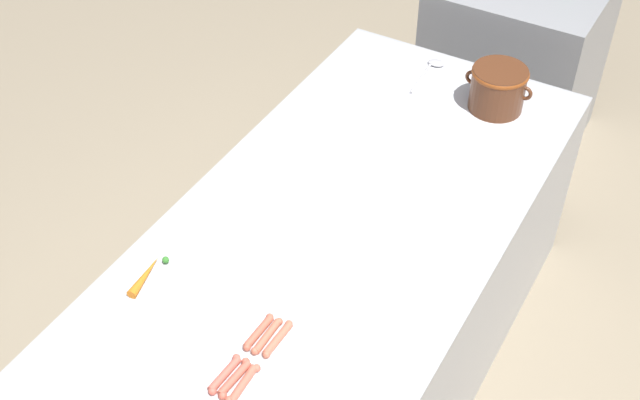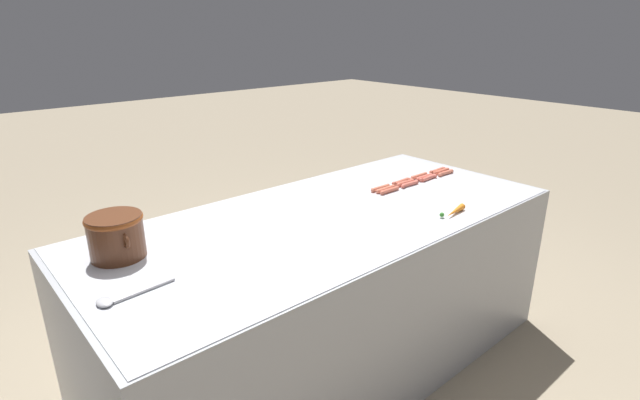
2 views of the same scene
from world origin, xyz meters
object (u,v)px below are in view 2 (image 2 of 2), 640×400
at_px(hot_dog_3, 390,190).
at_px(bean_pot, 116,234).
at_px(hot_dog_2, 410,184).
at_px(hot_dog_6, 405,183).
at_px(serving_spoon, 118,298).
at_px(hot_dog_9, 419,176).
at_px(hot_dog_10, 401,181).
at_px(hot_dog_4, 441,171).
at_px(carrot, 454,211).
at_px(hot_dog_1, 428,178).
at_px(hot_dog_7, 386,189).
at_px(hot_dog_8, 438,170).
at_px(hot_dog_11, 380,188).
at_px(hot_dog_5, 424,177).
at_px(hot_dog_0, 446,173).

relative_size(hot_dog_3, bean_pot, 0.55).
bearing_deg(hot_dog_2, hot_dog_6, 4.31).
bearing_deg(serving_spoon, hot_dog_9, -83.82).
relative_size(hot_dog_3, hot_dog_10, 1.00).
height_order(hot_dog_4, carrot, carrot).
height_order(hot_dog_1, hot_dog_7, same).
relative_size(hot_dog_8, hot_dog_9, 1.00).
relative_size(hot_dog_6, hot_dog_10, 1.00).
distance_m(serving_spoon, carrot, 1.52).
bearing_deg(hot_dog_2, carrot, 156.41).
distance_m(hot_dog_3, hot_dog_11, 0.06).
distance_m(hot_dog_6, hot_dog_9, 0.17).
distance_m(hot_dog_5, hot_dog_11, 0.35).
bearing_deg(hot_dog_7, carrot, 178.37).
bearing_deg(hot_dog_4, hot_dog_1, 100.11).
bearing_deg(hot_dog_10, hot_dog_1, -109.47).
height_order(hot_dog_5, hot_dog_6, same).
height_order(hot_dog_5, hot_dog_7, same).
bearing_deg(hot_dog_4, carrot, 130.56).
height_order(hot_dog_4, hot_dog_10, same).
bearing_deg(hot_dog_7, hot_dog_8, -86.72).
xyz_separation_m(hot_dog_0, serving_spoon, (-0.13, 2.01, -0.00)).
relative_size(hot_dog_2, hot_dog_7, 1.00).
xyz_separation_m(hot_dog_4, hot_dog_11, (0.03, 0.52, 0.00)).
xyz_separation_m(hot_dog_3, bean_pot, (0.19, 1.39, 0.09)).
xyz_separation_m(hot_dog_5, hot_dog_9, (0.04, 0.00, 0.00)).
relative_size(hot_dog_11, bean_pot, 0.55).
distance_m(hot_dog_1, hot_dog_3, 0.34).
bearing_deg(hot_dog_11, hot_dog_4, -93.23).
distance_m(hot_dog_3, bean_pot, 1.40).
bearing_deg(hot_dog_7, hot_dog_0, -93.85).
bearing_deg(hot_dog_9, hot_dog_7, 95.72).
height_order(hot_dog_1, serving_spoon, hot_dog_1).
xyz_separation_m(hot_dog_10, carrot, (-0.48, 0.18, 0.00)).
distance_m(hot_dog_1, hot_dog_11, 0.35).
bearing_deg(hot_dog_4, hot_dog_8, 5.26).
distance_m(hot_dog_1, hot_dog_10, 0.18).
relative_size(hot_dog_10, serving_spoon, 0.55).
xyz_separation_m(hot_dog_8, hot_dog_10, (0.00, 0.34, 0.00)).
height_order(hot_dog_0, hot_dog_3, same).
xyz_separation_m(hot_dog_0, hot_dog_10, (0.07, 0.34, 0.00)).
distance_m(hot_dog_1, hot_dog_7, 0.34).
bearing_deg(hot_dog_11, hot_dog_2, -109.29).
distance_m(hot_dog_5, hot_dog_9, 0.04).
height_order(hot_dog_6, hot_dog_8, same).
bearing_deg(hot_dog_10, hot_dog_5, -101.69).
xyz_separation_m(hot_dog_10, bean_pot, (0.12, 1.56, 0.09)).
xyz_separation_m(hot_dog_0, carrot, (-0.41, 0.52, 0.00)).
bearing_deg(hot_dog_3, hot_dog_1, -89.82).
distance_m(hot_dog_3, hot_dog_9, 0.34).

